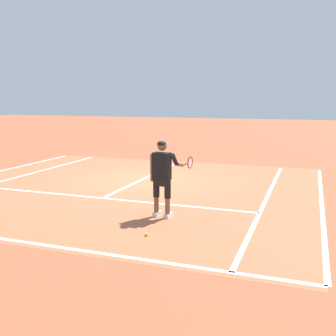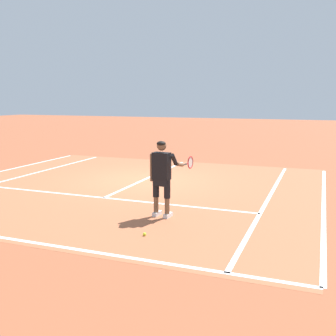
% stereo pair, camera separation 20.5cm
% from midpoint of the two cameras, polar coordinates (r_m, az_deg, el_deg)
% --- Properties ---
extents(ground_plane, '(80.00, 80.00, 0.00)m').
position_cam_midpoint_polar(ground_plane, '(13.04, -3.06, -1.72)').
color(ground_plane, '#9E5133').
extents(court_inner_surface, '(10.98, 10.21, 0.00)m').
position_cam_midpoint_polar(court_inner_surface, '(12.12, -5.08, -2.64)').
color(court_inner_surface, '#B2603D').
rests_on(court_inner_surface, ground).
extents(line_baseline, '(10.98, 0.10, 0.01)m').
position_cam_midpoint_polar(line_baseline, '(8.18, -20.59, -9.48)').
color(line_baseline, white).
rests_on(line_baseline, ground).
extents(line_service, '(8.23, 0.10, 0.01)m').
position_cam_midpoint_polar(line_service, '(10.84, -8.57, -4.22)').
color(line_service, white).
rests_on(line_service, ground).
extents(line_centre_service, '(0.10, 6.40, 0.01)m').
position_cam_midpoint_polar(line_centre_service, '(13.64, -1.92, -1.18)').
color(line_centre_service, white).
rests_on(line_centre_service, ground).
extents(line_singles_left, '(0.10, 9.81, 0.01)m').
position_cam_midpoint_polar(line_singles_left, '(14.39, -19.96, -1.19)').
color(line_singles_left, white).
rests_on(line_singles_left, ground).
extents(line_singles_right, '(0.10, 9.81, 0.01)m').
position_cam_midpoint_polar(line_singles_right, '(10.99, 14.63, -4.24)').
color(line_singles_right, white).
rests_on(line_singles_right, ground).
extents(line_doubles_right, '(0.10, 9.81, 0.01)m').
position_cam_midpoint_polar(line_doubles_right, '(10.93, 21.82, -4.71)').
color(line_doubles_right, white).
rests_on(line_doubles_right, ground).
extents(tennis_player, '(0.72, 1.10, 1.71)m').
position_cam_midpoint_polar(tennis_player, '(8.84, -0.14, -0.78)').
color(tennis_player, white).
rests_on(tennis_player, ground).
extents(tennis_ball_near_feet, '(0.07, 0.07, 0.07)m').
position_cam_midpoint_polar(tennis_ball_near_feet, '(7.86, -2.61, -9.41)').
color(tennis_ball_near_feet, '#CCE02D').
rests_on(tennis_ball_near_feet, ground).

